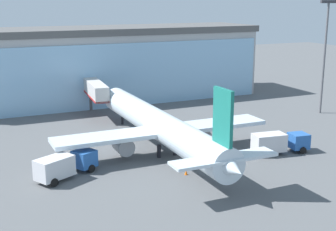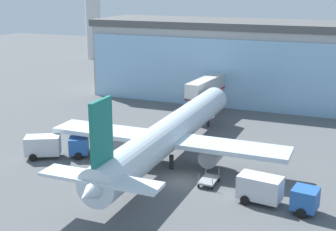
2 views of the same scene
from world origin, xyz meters
name	(u,v)px [view 1 (image 1 of 2)]	position (x,y,z in m)	size (l,w,h in m)	color
ground	(202,159)	(0.00, 0.00, 0.00)	(240.00, 240.00, 0.00)	#545659
terminal_building	(106,64)	(0.00, 38.42, 6.92)	(59.40, 15.19, 13.83)	#AAAAAA
jet_bridge	(95,90)	(-5.63, 26.66, 4.43)	(3.36, 12.64, 5.81)	beige
apron_light_mast	(325,48)	(29.79, 12.60, 11.13)	(3.20, 0.40, 18.77)	#59595E
airplane	(160,126)	(-3.36, 4.93, 3.36)	(27.66, 37.77, 10.75)	silver
catering_truck	(65,165)	(-16.43, 0.99, 1.47)	(7.49, 5.31, 2.65)	#2659A5
fuel_truck	(279,142)	(9.86, -1.95, 1.47)	(7.53, 3.28, 2.65)	#2659A5
baggage_cart	(221,151)	(2.87, 0.37, 0.50)	(1.62, 2.81, 1.50)	gray
safety_cone_nose	(186,172)	(-4.06, -3.76, 0.28)	(0.36, 0.36, 0.55)	orange
safety_cone_wingtip	(40,170)	(-18.66, 3.70, 0.28)	(0.36, 0.36, 0.55)	orange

